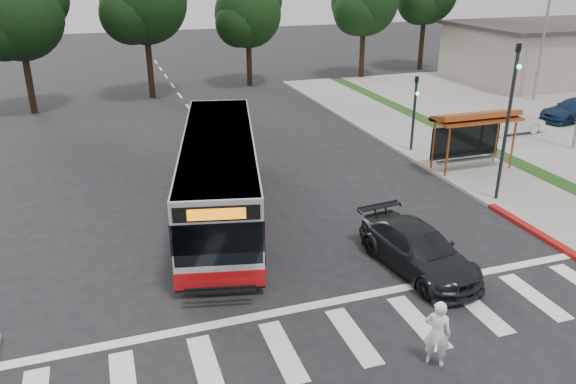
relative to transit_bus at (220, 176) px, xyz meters
name	(u,v)px	position (x,y,z in m)	size (l,w,h in m)	color
ground	(293,252)	(1.64, -3.97, -1.60)	(140.00, 140.00, 0.00)	black
sidewalk_east	(439,151)	(12.64, 4.03, -1.54)	(4.00, 40.00, 0.12)	gray
curb_east	(405,154)	(10.64, 4.03, -1.52)	(0.30, 40.00, 0.15)	#9E9991
curb_east_red	(544,237)	(10.64, -5.97, -1.52)	(0.32, 6.00, 0.15)	maroon
commercial_building	(545,54)	(31.64, 18.03, 0.60)	(14.00, 10.00, 4.40)	#A79A8C
building_roof_cap	(550,25)	(31.64, 18.03, 2.95)	(14.60, 10.60, 0.30)	#383330
crosswalk_ladder	(353,336)	(1.64, -8.97, -1.59)	(18.00, 2.60, 0.01)	silver
bus_shelter	(474,123)	(12.44, 1.14, 0.75)	(4.20, 1.60, 2.86)	#A2461B
traffic_signal_ne_tall	(509,111)	(11.24, -2.47, 2.28)	(0.18, 0.37, 6.50)	black
traffic_signal_ne_short	(415,106)	(11.24, 4.53, 0.88)	(0.18, 0.37, 4.00)	black
lot_light_mid	(547,16)	(25.64, 12.03, 4.31)	(1.90, 0.35, 9.01)	gray
tree_ne_a	(365,0)	(17.72, 24.10, 4.80)	(6.16, 5.74, 9.30)	black
tree_north_b	(249,13)	(7.71, 24.09, 4.07)	(5.72, 5.33, 8.43)	black
tree_north_c	(19,14)	(-8.28, 20.10, 4.70)	(6.16, 5.74, 9.30)	black
transit_bus	(220,176)	(0.00, 0.00, 0.00)	(2.68, 12.36, 3.19)	#B8BABD
pedestrian	(437,333)	(3.10, -10.62, -0.69)	(0.66, 0.44, 1.82)	white
dark_sedan	(418,249)	(5.13, -6.36, -0.88)	(2.01, 4.94, 1.43)	black
parked_car_1	(512,123)	(18.39, 5.46, -0.87)	(1.32, 3.80, 1.25)	silver
parked_car_3	(575,110)	(23.95, 6.51, -0.81)	(1.91, 4.70, 1.36)	#142746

